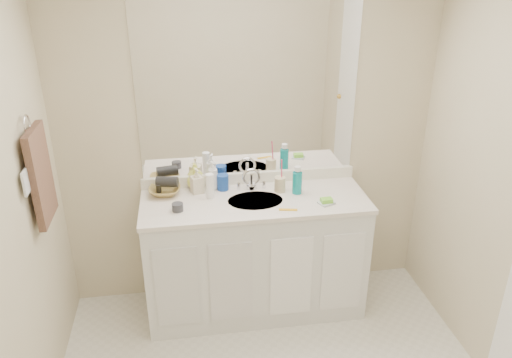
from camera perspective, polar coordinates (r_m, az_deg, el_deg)
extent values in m
cube|color=beige|center=(3.46, -0.82, 4.47)|extent=(2.60, 0.02, 2.40)
cube|color=silver|center=(3.57, -0.12, -8.82)|extent=(1.50, 0.55, 0.85)
cube|color=white|center=(3.35, -0.13, -2.53)|extent=(1.52, 0.57, 0.03)
cube|color=white|center=(3.56, -0.76, 0.15)|extent=(1.52, 0.03, 0.08)
cylinder|color=#BAB4A2|center=(3.33, -0.08, -2.64)|extent=(0.37, 0.37, 0.02)
cylinder|color=silver|center=(3.46, -0.53, -0.30)|extent=(0.02, 0.02, 0.11)
cube|color=white|center=(3.35, -0.85, 10.22)|extent=(1.48, 0.01, 1.20)
cylinder|color=#16419D|center=(3.46, -3.81, -0.37)|extent=(0.09, 0.09, 0.11)
cylinder|color=beige|center=(3.43, 2.75, -0.61)|extent=(0.10, 0.10, 0.10)
cylinder|color=#E63C68|center=(3.39, 2.95, 0.91)|extent=(0.02, 0.04, 0.18)
cylinder|color=#0B8B8F|center=(3.40, 4.72, -0.44)|extent=(0.07, 0.07, 0.15)
cube|color=silver|center=(3.31, 8.04, -2.72)|extent=(0.12, 0.11, 0.01)
cube|color=#78D534|center=(3.30, 8.06, -2.43)|extent=(0.08, 0.06, 0.03)
cube|color=gold|center=(3.21, 3.70, -3.52)|extent=(0.12, 0.05, 0.00)
cylinder|color=#2F3035|center=(3.22, -8.95, -3.20)|extent=(0.09, 0.09, 0.05)
cylinder|color=white|center=(3.34, -5.27, -0.81)|extent=(0.07, 0.07, 0.17)
imported|color=white|center=(3.46, -4.98, 0.42)|extent=(0.10, 0.10, 0.20)
imported|color=beige|center=(3.42, -6.77, -0.19)|extent=(0.10, 0.10, 0.17)
imported|color=#F4F961|center=(3.49, -6.92, 0.10)|extent=(0.15, 0.15, 0.15)
imported|color=olive|center=(3.46, -10.38, -1.30)|extent=(0.24, 0.24, 0.05)
cylinder|color=black|center=(3.43, -10.13, -0.32)|extent=(0.16, 0.10, 0.07)
torus|color=silver|center=(2.94, -24.72, 5.69)|extent=(0.01, 0.11, 0.11)
cube|color=#412C22|center=(3.04, -23.37, 0.38)|extent=(0.04, 0.32, 0.55)
cube|color=white|center=(2.85, -24.84, -0.36)|extent=(0.01, 0.08, 0.13)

